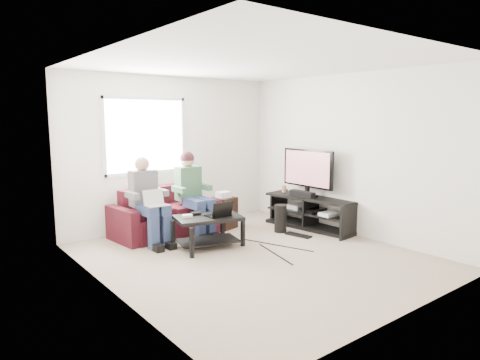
% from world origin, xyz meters
% --- Properties ---
extents(floor, '(4.50, 4.50, 0.00)m').
position_xyz_m(floor, '(0.00, 0.00, 0.00)').
color(floor, '#B8A48F').
rests_on(floor, ground).
extents(ceiling, '(4.50, 4.50, 0.00)m').
position_xyz_m(ceiling, '(0.00, 0.00, 2.60)').
color(ceiling, white).
rests_on(ceiling, wall_back).
extents(wall_back, '(4.50, 0.00, 4.50)m').
position_xyz_m(wall_back, '(0.00, 2.25, 1.30)').
color(wall_back, white).
rests_on(wall_back, floor).
extents(wall_front, '(4.50, 0.00, 4.50)m').
position_xyz_m(wall_front, '(0.00, -2.25, 1.30)').
color(wall_front, white).
rests_on(wall_front, floor).
extents(wall_left, '(0.00, 4.50, 4.50)m').
position_xyz_m(wall_left, '(-2.00, 0.00, 1.30)').
color(wall_left, white).
rests_on(wall_left, floor).
extents(wall_right, '(0.00, 4.50, 4.50)m').
position_xyz_m(wall_right, '(2.00, 0.00, 1.30)').
color(wall_right, white).
rests_on(wall_right, floor).
extents(window, '(1.48, 0.04, 1.28)m').
position_xyz_m(window, '(-0.50, 2.23, 1.60)').
color(window, white).
rests_on(window, wall_back).
extents(sofa, '(1.70, 0.89, 0.76)m').
position_xyz_m(sofa, '(-0.44, 1.78, 0.29)').
color(sofa, '#44111E').
rests_on(sofa, floor).
extents(person_left, '(0.40, 0.70, 1.31)m').
position_xyz_m(person_left, '(-0.84, 1.51, 0.71)').
color(person_left, navy).
rests_on(person_left, sofa).
extents(person_right, '(0.40, 0.71, 1.35)m').
position_xyz_m(person_right, '(-0.04, 1.53, 0.77)').
color(person_right, navy).
rests_on(person_right, sofa).
extents(laptop_silver, '(0.36, 0.29, 0.24)m').
position_xyz_m(laptop_silver, '(-0.84, 1.25, 0.68)').
color(laptop_silver, silver).
rests_on(laptop_silver, person_left).
extents(coffee_table, '(1.06, 0.80, 0.47)m').
position_xyz_m(coffee_table, '(-0.26, 0.74, 0.35)').
color(coffee_table, black).
rests_on(coffee_table, floor).
extents(laptop_black, '(0.40, 0.34, 0.24)m').
position_xyz_m(laptop_black, '(-0.14, 0.66, 0.59)').
color(laptop_black, black).
rests_on(laptop_black, coffee_table).
extents(controller_a, '(0.16, 0.13, 0.04)m').
position_xyz_m(controller_a, '(-0.54, 0.86, 0.49)').
color(controller_a, silver).
rests_on(controller_a, coffee_table).
extents(controller_b, '(0.16, 0.12, 0.04)m').
position_xyz_m(controller_b, '(-0.36, 0.92, 0.49)').
color(controller_b, black).
rests_on(controller_b, coffee_table).
extents(controller_c, '(0.15, 0.11, 0.04)m').
position_xyz_m(controller_c, '(0.04, 0.89, 0.49)').
color(controller_c, gray).
rests_on(controller_c, coffee_table).
extents(tv_stand, '(0.72, 1.72, 0.55)m').
position_xyz_m(tv_stand, '(1.77, 0.59, 0.25)').
color(tv_stand, black).
rests_on(tv_stand, floor).
extents(tv, '(0.12, 1.10, 0.81)m').
position_xyz_m(tv, '(1.77, 0.69, 1.01)').
color(tv, black).
rests_on(tv, tv_stand).
extents(soundbar, '(0.12, 0.50, 0.10)m').
position_xyz_m(soundbar, '(1.65, 0.69, 0.60)').
color(soundbar, black).
rests_on(soundbar, tv_stand).
extents(drink_cup, '(0.08, 0.08, 0.12)m').
position_xyz_m(drink_cup, '(1.72, 1.22, 0.61)').
color(drink_cup, '#9B6C42').
rests_on(drink_cup, tv_stand).
extents(console_white, '(0.30, 0.22, 0.06)m').
position_xyz_m(console_white, '(1.77, 0.19, 0.32)').
color(console_white, silver).
rests_on(console_white, tv_stand).
extents(console_grey, '(0.34, 0.26, 0.08)m').
position_xyz_m(console_grey, '(1.77, 0.89, 0.33)').
color(console_grey, gray).
rests_on(console_grey, tv_stand).
extents(console_black, '(0.38, 0.30, 0.07)m').
position_xyz_m(console_black, '(1.77, 0.54, 0.32)').
color(console_black, black).
rests_on(console_black, tv_stand).
extents(subwoofer, '(0.20, 0.20, 0.46)m').
position_xyz_m(subwoofer, '(1.17, 0.72, 0.23)').
color(subwoofer, black).
rests_on(subwoofer, floor).
extents(keyboard_floor, '(0.23, 0.46, 0.02)m').
position_xyz_m(keyboard_floor, '(1.23, 0.36, 0.01)').
color(keyboard_floor, black).
rests_on(keyboard_floor, floor).
extents(end_table, '(0.36, 0.36, 0.64)m').
position_xyz_m(end_table, '(0.58, 1.52, 0.29)').
color(end_table, black).
rests_on(end_table, floor).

